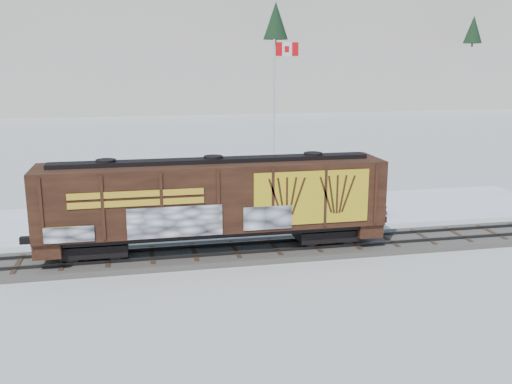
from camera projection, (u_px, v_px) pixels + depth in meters
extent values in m
plane|color=white|center=(275.00, 252.00, 28.27)|extent=(500.00, 500.00, 0.00)
cube|color=#59544C|center=(275.00, 249.00, 28.24)|extent=(50.00, 3.40, 0.28)
cube|color=#33302D|center=(279.00, 250.00, 27.50)|extent=(50.00, 0.10, 0.15)
cube|color=#33302D|center=(272.00, 241.00, 28.88)|extent=(50.00, 0.10, 0.15)
cube|color=white|center=(246.00, 213.00, 35.42)|extent=(40.00, 8.00, 0.03)
cube|color=white|center=(166.00, 78.00, 117.55)|extent=(360.00, 40.00, 12.00)
cube|color=white|center=(159.00, 50.00, 144.83)|extent=(360.00, 40.00, 24.00)
cube|color=white|center=(153.00, 34.00, 176.99)|extent=(360.00, 50.00, 35.00)
cone|color=black|center=(276.00, 21.00, 114.66)|extent=(5.04, 5.04, 7.38)
cone|color=black|center=(473.00, 29.00, 130.20)|extent=(4.20, 4.20, 6.15)
cube|color=black|center=(95.00, 247.00, 26.35)|extent=(3.00, 2.00, 0.90)
cube|color=black|center=(325.00, 232.00, 28.59)|extent=(3.00, 2.00, 0.90)
cylinder|color=black|center=(72.00, 253.00, 25.42)|extent=(0.90, 0.12, 0.90)
cube|color=black|center=(214.00, 229.00, 27.35)|extent=(16.23, 2.40, 0.25)
cube|color=#3D1E10|center=(214.00, 195.00, 26.98)|extent=(16.23, 3.00, 3.10)
cube|color=black|center=(213.00, 160.00, 26.61)|extent=(14.93, 0.90, 0.20)
cube|color=gold|center=(312.00, 198.00, 26.39)|extent=(5.52, 0.03, 2.51)
cube|color=gold|center=(137.00, 199.00, 24.72)|extent=(5.84, 0.02, 0.70)
cube|color=white|center=(175.00, 222.00, 25.29)|extent=(4.22, 0.03, 1.40)
cylinder|color=silver|center=(273.00, 182.00, 44.10)|extent=(0.90, 0.90, 0.20)
cylinder|color=silver|center=(274.00, 114.00, 42.92)|extent=(0.14, 0.14, 10.83)
cube|color=red|center=(279.00, 49.00, 41.93)|extent=(0.50, 0.07, 1.00)
cube|color=white|center=(287.00, 49.00, 42.05)|extent=(0.70, 0.09, 1.00)
cube|color=red|center=(295.00, 49.00, 42.18)|extent=(0.50, 0.07, 1.00)
imported|color=#9D9EA3|center=(221.00, 205.00, 34.36)|extent=(4.74, 2.89, 1.51)
imported|color=white|center=(179.00, 206.00, 33.76)|extent=(5.14, 2.05, 1.66)
imported|color=black|center=(343.00, 201.00, 35.34)|extent=(5.72, 3.78, 1.54)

